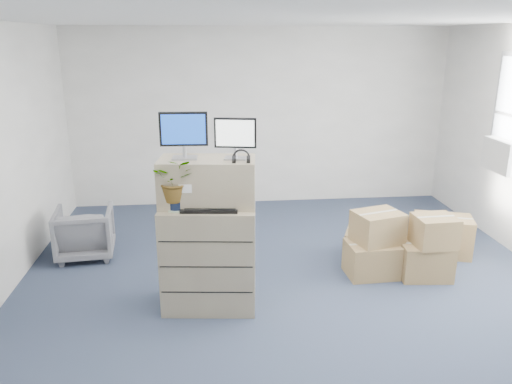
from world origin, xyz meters
TOP-DOWN VIEW (x-y plane):
  - ground at (0.00, 0.00)m, footprint 7.00×7.00m
  - wall_back at (0.00, 3.51)m, footprint 6.00×0.02m
  - ac_unit at (2.87, 1.40)m, footprint 0.24×0.60m
  - filing_cabinet_lower at (-0.87, 0.18)m, footprint 0.97×0.65m
  - filing_cabinet_upper at (-0.86, 0.23)m, footprint 0.96×0.55m
  - monitor_left at (-1.07, 0.25)m, footprint 0.45×0.18m
  - monitor_right at (-0.59, 0.19)m, footprint 0.39×0.19m
  - headphones at (-0.54, 0.05)m, footprint 0.16×0.04m
  - keyboard at (-0.85, 0.06)m, footprint 0.56×0.28m
  - mouse at (-0.59, 0.07)m, footprint 0.10×0.07m
  - water_bottle at (-0.79, 0.20)m, footprint 0.08×0.08m
  - phone_dock at (-0.89, 0.24)m, footprint 0.07×0.06m
  - external_drive at (-0.55, 0.30)m, footprint 0.19×0.15m
  - tissue_box at (-0.53, 0.27)m, footprint 0.26×0.19m
  - potted_plant at (-1.16, 0.10)m, footprint 0.41×0.45m
  - office_chair at (-2.40, 1.53)m, footprint 0.73×0.69m
  - cardboard_boxes at (1.44, 0.84)m, footprint 1.76×1.16m

SIDE VIEW (x-z plane):
  - ground at x=0.00m, z-range 0.00..0.00m
  - cardboard_boxes at x=1.44m, z-range -0.08..0.66m
  - office_chair at x=-2.40m, z-range 0.00..0.69m
  - filing_cabinet_lower at x=-0.87m, z-range 0.00..1.07m
  - keyboard at x=-0.85m, z-range 1.07..1.10m
  - mouse at x=-0.59m, z-range 1.07..1.10m
  - external_drive at x=-0.55m, z-range 1.07..1.12m
  - phone_dock at x=-0.89m, z-range 1.04..1.19m
  - tissue_box at x=-0.53m, z-range 1.12..1.21m
  - ac_unit at x=2.87m, z-range 1.00..1.40m
  - water_bottle at x=-0.79m, z-range 1.07..1.34m
  - filing_cabinet_upper at x=-0.86m, z-range 1.07..1.53m
  - potted_plant at x=-1.16m, z-range 1.10..1.51m
  - wall_back at x=0.00m, z-range 0.00..2.80m
  - headphones at x=-0.54m, z-range 1.49..1.65m
  - monitor_right at x=-0.59m, z-range 1.55..1.94m
  - monitor_left at x=-1.07m, z-range 1.55..2.00m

